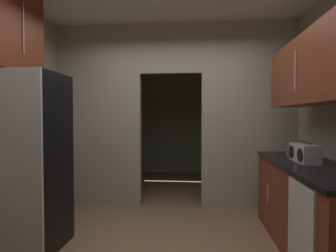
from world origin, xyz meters
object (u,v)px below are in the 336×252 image
object	(u,v)px
dishwasher	(301,235)
book_stack	(293,152)
refrigerator	(23,161)
boombox	(305,153)

from	to	relation	value
dishwasher	book_stack	xyz separation A→B (m)	(0.29, 1.12, 0.53)
refrigerator	boombox	distance (m)	2.89
refrigerator	book_stack	world-z (taller)	refrigerator
book_stack	boombox	bearing A→B (deg)	-91.75
dishwasher	refrigerator	bearing A→B (deg)	170.53
refrigerator	boombox	size ratio (longest dim) A/B	4.10
boombox	book_stack	bearing A→B (deg)	88.25
dishwasher	boombox	distance (m)	0.96
refrigerator	boombox	world-z (taller)	refrigerator
dishwasher	boombox	bearing A→B (deg)	69.01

